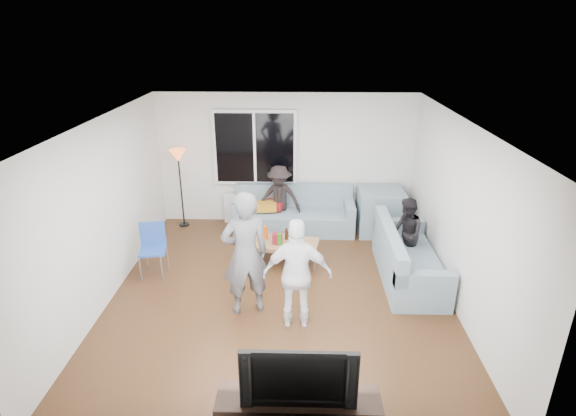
{
  "coord_description": "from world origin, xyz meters",
  "views": [
    {
      "loc": [
        0.28,
        -5.87,
        3.79
      ],
      "look_at": [
        0.1,
        0.6,
        1.15
      ],
      "focal_mm": 28.33,
      "sensor_mm": 36.0,
      "label": 1
    }
  ],
  "objects_px": {
    "sofa_right_section": "(410,254)",
    "television": "(299,371)",
    "floor_lamp": "(181,189)",
    "spectator_back": "(279,198)",
    "player_right": "(298,274)",
    "spectator_right": "(406,234)",
    "side_chair": "(153,251)",
    "sofa_back_section": "(294,210)",
    "tv_console": "(298,414)",
    "coffee_table": "(285,253)",
    "player_left": "(245,254)"
  },
  "relations": [
    {
      "from": "side_chair",
      "to": "player_right",
      "type": "bearing_deg",
      "value": -38.21
    },
    {
      "from": "floor_lamp",
      "to": "player_right",
      "type": "height_order",
      "value": "floor_lamp"
    },
    {
      "from": "coffee_table",
      "to": "player_right",
      "type": "xyz_separation_m",
      "value": [
        0.22,
        -1.66,
        0.57
      ]
    },
    {
      "from": "spectator_right",
      "to": "spectator_back",
      "type": "height_order",
      "value": "spectator_back"
    },
    {
      "from": "coffee_table",
      "to": "tv_console",
      "type": "height_order",
      "value": "tv_console"
    },
    {
      "from": "spectator_right",
      "to": "television",
      "type": "height_order",
      "value": "spectator_right"
    },
    {
      "from": "sofa_back_section",
      "to": "side_chair",
      "type": "bearing_deg",
      "value": -141.3
    },
    {
      "from": "sofa_right_section",
      "to": "television",
      "type": "bearing_deg",
      "value": 150.05
    },
    {
      "from": "side_chair",
      "to": "tv_console",
      "type": "bearing_deg",
      "value": -62.11
    },
    {
      "from": "floor_lamp",
      "to": "television",
      "type": "height_order",
      "value": "floor_lamp"
    },
    {
      "from": "tv_console",
      "to": "coffee_table",
      "type": "bearing_deg",
      "value": 94.18
    },
    {
      "from": "side_chair",
      "to": "spectator_back",
      "type": "bearing_deg",
      "value": 32.96
    },
    {
      "from": "floor_lamp",
      "to": "spectator_right",
      "type": "relative_size",
      "value": 1.29
    },
    {
      "from": "sofa_back_section",
      "to": "floor_lamp",
      "type": "relative_size",
      "value": 1.47
    },
    {
      "from": "sofa_right_section",
      "to": "spectator_back",
      "type": "relative_size",
      "value": 1.53
    },
    {
      "from": "coffee_table",
      "to": "spectator_right",
      "type": "height_order",
      "value": "spectator_right"
    },
    {
      "from": "side_chair",
      "to": "spectator_right",
      "type": "relative_size",
      "value": 0.71
    },
    {
      "from": "side_chair",
      "to": "spectator_back",
      "type": "distance_m",
      "value": 2.66
    },
    {
      "from": "side_chair",
      "to": "spectator_back",
      "type": "xyz_separation_m",
      "value": [
        1.94,
        1.81,
        0.22
      ]
    },
    {
      "from": "side_chair",
      "to": "television",
      "type": "xyz_separation_m",
      "value": [
        2.34,
        -2.99,
        0.33
      ]
    },
    {
      "from": "coffee_table",
      "to": "spectator_right",
      "type": "bearing_deg",
      "value": -1.36
    },
    {
      "from": "sofa_back_section",
      "to": "sofa_right_section",
      "type": "distance_m",
      "value": 2.55
    },
    {
      "from": "coffee_table",
      "to": "sofa_back_section",
      "type": "bearing_deg",
      "value": 84.24
    },
    {
      "from": "coffee_table",
      "to": "side_chair",
      "type": "xyz_separation_m",
      "value": [
        -2.09,
        -0.43,
        0.23
      ]
    },
    {
      "from": "sofa_back_section",
      "to": "player_left",
      "type": "height_order",
      "value": "player_left"
    },
    {
      "from": "sofa_right_section",
      "to": "television",
      "type": "height_order",
      "value": "television"
    },
    {
      "from": "sofa_right_section",
      "to": "floor_lamp",
      "type": "bearing_deg",
      "value": 64.59
    },
    {
      "from": "coffee_table",
      "to": "spectator_back",
      "type": "distance_m",
      "value": 1.46
    },
    {
      "from": "player_left",
      "to": "spectator_back",
      "type": "distance_m",
      "value": 2.77
    },
    {
      "from": "coffee_table",
      "to": "spectator_back",
      "type": "bearing_deg",
      "value": 96.21
    },
    {
      "from": "player_left",
      "to": "tv_console",
      "type": "relative_size",
      "value": 1.12
    },
    {
      "from": "floor_lamp",
      "to": "television",
      "type": "xyz_separation_m",
      "value": [
        2.34,
        -4.94,
        -0.02
      ]
    },
    {
      "from": "spectator_back",
      "to": "television",
      "type": "bearing_deg",
      "value": -74.85
    },
    {
      "from": "television",
      "to": "spectator_back",
      "type": "bearing_deg",
      "value": 94.77
    },
    {
      "from": "player_left",
      "to": "player_right",
      "type": "height_order",
      "value": "player_left"
    },
    {
      "from": "side_chair",
      "to": "spectator_right",
      "type": "distance_m",
      "value": 4.09
    },
    {
      "from": "coffee_table",
      "to": "spectator_right",
      "type": "relative_size",
      "value": 0.91
    },
    {
      "from": "floor_lamp",
      "to": "spectator_back",
      "type": "height_order",
      "value": "floor_lamp"
    },
    {
      "from": "sofa_back_section",
      "to": "floor_lamp",
      "type": "bearing_deg",
      "value": 175.57
    },
    {
      "from": "player_left",
      "to": "coffee_table",
      "type": "bearing_deg",
      "value": -128.39
    },
    {
      "from": "television",
      "to": "player_right",
      "type": "bearing_deg",
      "value": 90.84
    },
    {
      "from": "sofa_back_section",
      "to": "player_left",
      "type": "xyz_separation_m",
      "value": [
        -0.62,
        -2.71,
        0.47
      ]
    },
    {
      "from": "spectator_back",
      "to": "tv_console",
      "type": "xyz_separation_m",
      "value": [
        0.4,
        -4.8,
        -0.43
      ]
    },
    {
      "from": "player_right",
      "to": "spectator_right",
      "type": "bearing_deg",
      "value": -137.57
    },
    {
      "from": "coffee_table",
      "to": "television",
      "type": "relative_size",
      "value": 1.0
    },
    {
      "from": "sofa_right_section",
      "to": "spectator_right",
      "type": "height_order",
      "value": "spectator_right"
    },
    {
      "from": "sofa_back_section",
      "to": "floor_lamp",
      "type": "distance_m",
      "value": 2.26
    },
    {
      "from": "sofa_back_section",
      "to": "player_right",
      "type": "bearing_deg",
      "value": -88.33
    },
    {
      "from": "tv_console",
      "to": "television",
      "type": "bearing_deg",
      "value": 0.0
    },
    {
      "from": "player_right",
      "to": "sofa_back_section",
      "type": "bearing_deg",
      "value": -88.47
    }
  ]
}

